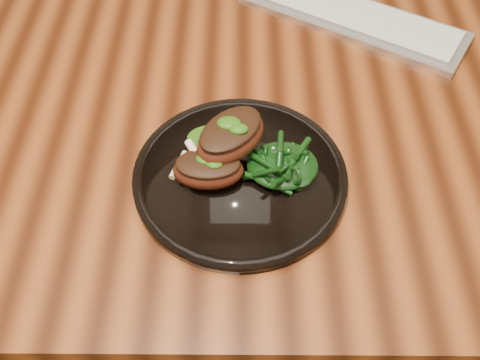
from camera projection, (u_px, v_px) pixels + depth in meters
name	position (u px, v px, depth m)	size (l,w,h in m)	color
desk	(243.00, 140.00, 0.91)	(1.60, 0.80, 0.75)	#341406
plate	(240.00, 176.00, 0.74)	(0.30, 0.30, 0.02)	black
lamb_chop_front	(208.00, 169.00, 0.71)	(0.10, 0.07, 0.04)	#481B0D
lamb_chop_back	(230.00, 136.00, 0.72)	(0.13, 0.13, 0.05)	#481B0D
herb_smear	(215.00, 138.00, 0.77)	(0.08, 0.05, 0.01)	#164107
greens_heap	(283.00, 162.00, 0.73)	(0.10, 0.09, 0.04)	black
keyboard	(352.00, 17.00, 0.97)	(0.42, 0.32, 0.02)	silver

